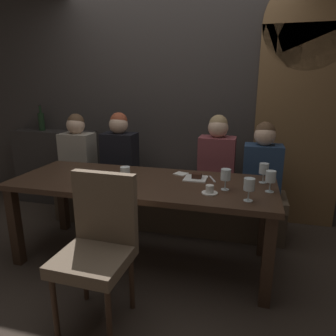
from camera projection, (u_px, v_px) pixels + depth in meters
ground at (144, 258)px, 2.78m from camera, size 9.00×9.00×0.00m
back_wall_tiled at (176, 86)px, 3.52m from camera, size 6.00×0.12×3.00m
arched_door at (302, 100)px, 3.16m from camera, size 0.90×0.05×2.55m
back_counter at (57, 167)px, 4.01m from camera, size 1.10×0.28×0.95m
dining_table at (142, 190)px, 2.61m from camera, size 2.20×0.84×0.74m
banquette_bench at (164, 206)px, 3.37m from camera, size 2.50×0.44×0.45m
chair_near_side at (98, 240)px, 1.97m from camera, size 0.45×0.45×0.98m
diner_redhead at (78, 149)px, 3.47m from camera, size 0.36×0.24×0.76m
diner_bearded at (120, 151)px, 3.31m from camera, size 0.36×0.24×0.79m
diner_far_end at (217, 156)px, 3.10m from camera, size 0.36×0.24×0.78m
diner_near_end at (263, 162)px, 2.96m from camera, size 0.36×0.24×0.73m
wine_bottle_dark_red at (41, 121)px, 3.89m from camera, size 0.08×0.08×0.33m
wine_glass_end_left at (264, 169)px, 2.50m from camera, size 0.08×0.08×0.16m
wine_glass_far_right at (249, 185)px, 2.11m from camera, size 0.08×0.08×0.16m
wine_glass_center_back at (271, 178)px, 2.29m from camera, size 0.08×0.08×0.16m
wine_glass_near_right at (226, 176)px, 2.33m from camera, size 0.08×0.08×0.16m
wine_glass_far_left at (125, 173)px, 2.40m from camera, size 0.08×0.08×0.16m
espresso_cup at (210, 190)px, 2.28m from camera, size 0.12×0.12×0.06m
dessert_plate at (196, 177)px, 2.62m from camera, size 0.19×0.19×0.05m
fork_on_table at (212, 179)px, 2.62m from camera, size 0.08×0.16×0.01m
folded_napkin at (181, 174)px, 2.76m from camera, size 0.14×0.13×0.01m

